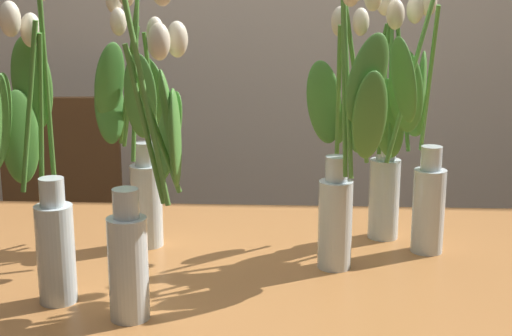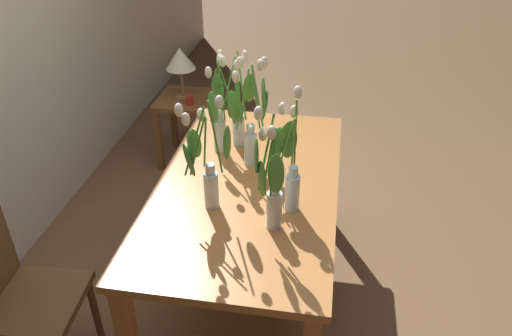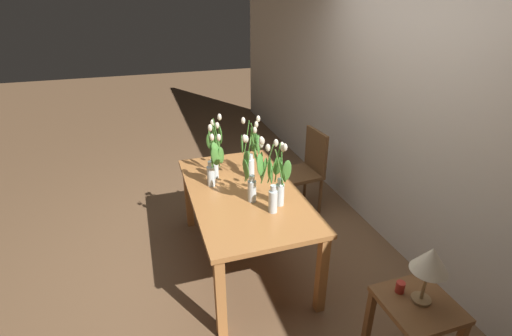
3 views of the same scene
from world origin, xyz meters
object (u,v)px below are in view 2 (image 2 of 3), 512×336
(tulip_vase_4, at_px, (237,115))
(dining_chair, at_px, (14,289))
(tulip_vase_3, at_px, (206,166))
(pillar_candle, at_px, (190,100))
(tulip_vase_2, at_px, (270,189))
(tulip_vase_0, at_px, (222,113))
(side_table, at_px, (188,112))
(table_lamp, at_px, (180,60))
(tulip_vase_5, at_px, (250,122))
(tulip_vase_1, at_px, (290,167))
(dining_table, at_px, (248,197))

(tulip_vase_4, distance_m, dining_chair, 1.38)
(tulip_vase_3, height_order, pillar_candle, tulip_vase_3)
(tulip_vase_2, bearing_deg, tulip_vase_0, 28.75)
(tulip_vase_0, relative_size, side_table, 1.01)
(tulip_vase_4, distance_m, side_table, 1.26)
(table_lamp, relative_size, pillar_candle, 5.31)
(tulip_vase_5, distance_m, side_table, 1.46)
(tulip_vase_5, bearing_deg, dining_chair, 134.32)
(tulip_vase_2, height_order, dining_chair, tulip_vase_2)
(tulip_vase_0, height_order, side_table, tulip_vase_0)
(tulip_vase_1, height_order, table_lamp, tulip_vase_1)
(table_lamp, bearing_deg, tulip_vase_1, -146.88)
(dining_table, height_order, tulip_vase_3, tulip_vase_3)
(side_table, distance_m, pillar_candle, 0.20)
(tulip_vase_3, bearing_deg, side_table, 20.25)
(tulip_vase_4, bearing_deg, tulip_vase_3, 178.03)
(table_lamp, bearing_deg, tulip_vase_5, -147.49)
(dining_table, distance_m, tulip_vase_1, 0.40)
(table_lamp, bearing_deg, tulip_vase_0, -151.83)
(tulip_vase_2, distance_m, table_lamp, 1.92)
(dining_table, height_order, tulip_vase_4, tulip_vase_4)
(pillar_candle, bearing_deg, tulip_vase_1, -147.29)
(tulip_vase_1, xyz_separation_m, pillar_candle, (1.39, 0.89, -0.36))
(tulip_vase_5, xyz_separation_m, pillar_candle, (1.04, 0.65, -0.39))
(tulip_vase_3, relative_size, table_lamp, 1.44)
(tulip_vase_1, bearing_deg, tulip_vase_0, 42.67)
(tulip_vase_3, height_order, dining_chair, tulip_vase_3)
(tulip_vase_2, height_order, tulip_vase_4, same)
(tulip_vase_1, xyz_separation_m, side_table, (1.50, 0.95, -0.52))
(pillar_candle, bearing_deg, table_lamp, 38.31)
(dining_chair, bearing_deg, tulip_vase_5, -45.68)
(tulip_vase_4, xyz_separation_m, side_table, (0.98, 0.61, -0.50))
(tulip_vase_5, distance_m, pillar_candle, 1.29)
(tulip_vase_4, height_order, side_table, tulip_vase_4)
(pillar_candle, bearing_deg, dining_chair, 172.56)
(table_lamp, xyz_separation_m, pillar_candle, (-0.10, -0.08, -0.27))
(tulip_vase_4, distance_m, table_lamp, 1.16)
(tulip_vase_2, distance_m, tulip_vase_4, 0.77)
(tulip_vase_5, bearing_deg, pillar_candle, 31.90)
(table_lamp, bearing_deg, tulip_vase_4, -147.23)
(tulip_vase_0, bearing_deg, dining_chair, 143.44)
(dining_table, relative_size, tulip_vase_2, 2.71)
(tulip_vase_1, xyz_separation_m, dining_chair, (-0.53, 1.14, -0.42))
(side_table, xyz_separation_m, table_lamp, (-0.01, 0.02, 0.42))
(tulip_vase_4, relative_size, table_lamp, 1.48)
(tulip_vase_0, bearing_deg, table_lamp, 28.17)
(tulip_vase_4, xyz_separation_m, tulip_vase_5, (-0.17, -0.10, 0.05))
(tulip_vase_3, bearing_deg, table_lamp, 21.02)
(tulip_vase_0, relative_size, pillar_candle, 7.38)
(dining_table, xyz_separation_m, tulip_vase_3, (-0.24, 0.14, 0.32))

